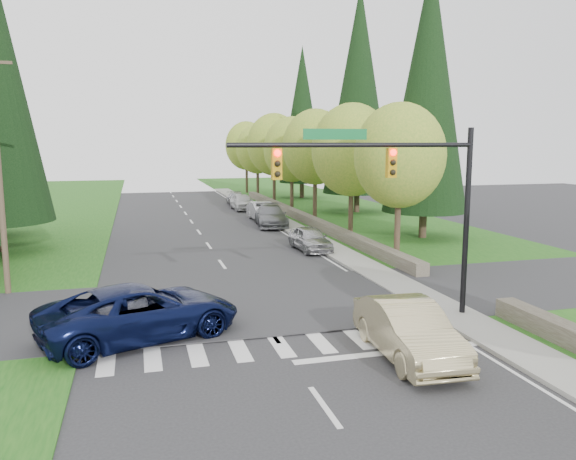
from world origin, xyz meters
name	(u,v)px	position (x,y,z in m)	size (l,w,h in m)	color
ground	(312,389)	(0.00, 0.00, 0.00)	(120.00, 120.00, 0.00)	#28282B
grass_east	(409,239)	(13.00, 20.00, 0.03)	(14.00, 110.00, 0.06)	#194F15
cross_street	(251,304)	(0.00, 8.00, 0.00)	(120.00, 8.00, 0.10)	#28282B
sidewalk_east	(311,237)	(6.90, 22.00, 0.07)	(1.80, 80.00, 0.13)	gray
curb_east	(299,238)	(6.05, 22.00, 0.07)	(0.20, 80.00, 0.13)	gray
stone_wall_north	(301,217)	(8.60, 30.00, 0.35)	(0.70, 40.00, 0.70)	#4C4438
traffic_signal	(395,181)	(4.37, 4.50, 4.98)	(8.70, 0.37, 6.80)	black
decid_tree_0	(400,156)	(9.20, 14.00, 5.60)	(4.80, 4.80, 8.37)	#38281C
decid_tree_1	(352,150)	(9.30, 21.00, 5.80)	(5.20, 5.20, 8.80)	#38281C
decid_tree_2	(315,147)	(9.10, 28.00, 5.93)	(5.00, 5.00, 8.82)	#38281C
decid_tree_3	(292,149)	(9.20, 35.00, 5.66)	(5.00, 5.00, 8.55)	#38281C
decid_tree_4	(274,145)	(9.30, 42.00, 6.06)	(5.40, 5.40, 9.18)	#38281C
decid_tree_5	(257,149)	(9.10, 49.00, 5.53)	(4.80, 4.80, 8.30)	#38281C
decid_tree_6	(246,146)	(9.20, 56.00, 5.86)	(5.20, 5.20, 8.86)	#38281C
conifer_e_a	(428,87)	(14.00, 20.00, 9.79)	(5.44, 5.44, 17.80)	#38281C
conifer_e_b	(359,90)	(15.00, 34.00, 10.79)	(6.12, 6.12, 19.80)	#38281C
conifer_e_c	(302,115)	(14.00, 48.00, 9.29)	(5.10, 5.10, 16.80)	#38281C
sedan_champagne	(408,330)	(3.40, 1.37, 0.83)	(1.75, 5.02, 1.66)	#CEBE89
suv_navy	(141,312)	(-4.18, 5.05, 0.89)	(2.95, 6.39, 1.78)	#0A1135
parked_car_a	(310,239)	(5.56, 17.90, 0.71)	(1.67, 4.14, 1.41)	#9F9FA3
parked_car_b	(271,216)	(5.60, 27.93, 0.79)	(2.20, 5.42, 1.57)	slate
parked_car_c	(262,211)	(5.60, 31.07, 0.75)	(1.60, 4.58, 1.51)	#BBBBC0
parked_car_d	(242,202)	(5.39, 38.71, 0.76)	(1.80, 4.48, 1.53)	silver
parked_car_e	(236,199)	(5.60, 43.00, 0.62)	(1.74, 4.27, 1.24)	#A6A7AB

